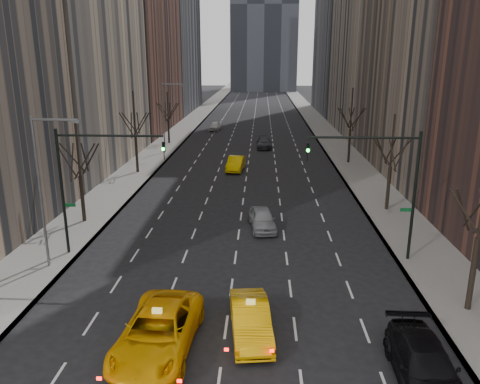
# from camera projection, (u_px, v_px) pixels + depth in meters

# --- Properties ---
(ground) EXTENTS (400.00, 400.00, 0.00)m
(ground) POSITION_uv_depth(u_px,v_px,m) (218.00, 384.00, 18.26)
(ground) COLOR black
(ground) RESTS_ON ground
(sidewalk_left) EXTENTS (4.50, 320.00, 0.15)m
(sidewalk_left) POSITION_uv_depth(u_px,v_px,m) (187.00, 126.00, 85.96)
(sidewalk_left) COLOR slate
(sidewalk_left) RESTS_ON ground
(sidewalk_right) EXTENTS (4.50, 320.00, 0.15)m
(sidewalk_right) POSITION_uv_depth(u_px,v_px,m) (320.00, 127.00, 84.87)
(sidewalk_right) COLOR slate
(sidewalk_right) RESTS_ON ground
(tree_lw_b) EXTENTS (3.36, 3.50, 7.82)m
(tree_lw_b) POSITION_uv_depth(u_px,v_px,m) (80.00, 176.00, 35.03)
(tree_lw_b) COLOR black
(tree_lw_b) RESTS_ON ground
(tree_lw_c) EXTENTS (3.36, 3.50, 8.74)m
(tree_lw_c) POSITION_uv_depth(u_px,v_px,m) (136.00, 137.00, 50.30)
(tree_lw_c) COLOR black
(tree_lw_c) RESTS_ON ground
(tree_lw_d) EXTENTS (3.36, 3.50, 7.36)m
(tree_lw_d) POSITION_uv_depth(u_px,v_px,m) (168.00, 120.00, 67.71)
(tree_lw_d) COLOR black
(tree_lw_d) RESTS_ON ground
(tree_rw_a) EXTENTS (3.36, 3.50, 8.28)m
(tree_rw_a) POSITION_uv_depth(u_px,v_px,m) (478.00, 239.00, 22.41)
(tree_rw_a) COLOR black
(tree_rw_a) RESTS_ON ground
(tree_rw_b) EXTENTS (3.36, 3.50, 7.82)m
(tree_rw_b) POSITION_uv_depth(u_px,v_px,m) (390.00, 167.00, 37.80)
(tree_rw_b) COLOR black
(tree_rw_b) RESTS_ON ground
(tree_rw_c) EXTENTS (3.36, 3.50, 8.74)m
(tree_rw_c) POSITION_uv_depth(u_px,v_px,m) (350.00, 130.00, 54.99)
(tree_rw_c) COLOR black
(tree_rw_c) RESTS_ON ground
(traffic_mast_left) EXTENTS (6.69, 0.39, 8.00)m
(traffic_mast_left) POSITION_uv_depth(u_px,v_px,m) (87.00, 172.00, 28.65)
(traffic_mast_left) COLOR black
(traffic_mast_left) RESTS_ON ground
(traffic_mast_right) EXTENTS (6.69, 0.39, 8.00)m
(traffic_mast_right) POSITION_uv_depth(u_px,v_px,m) (388.00, 175.00, 27.84)
(traffic_mast_right) COLOR black
(traffic_mast_right) RESTS_ON ground
(streetlight_near) EXTENTS (2.83, 0.22, 9.00)m
(streetlight_near) POSITION_uv_depth(u_px,v_px,m) (45.00, 178.00, 26.78)
(streetlight_near) COLOR slate
(streetlight_near) RESTS_ON ground
(streetlight_far) EXTENTS (2.83, 0.22, 9.00)m
(streetlight_far) POSITION_uv_depth(u_px,v_px,m) (166.00, 111.00, 60.36)
(streetlight_far) COLOR slate
(streetlight_far) RESTS_ON ground
(taxi_suv) EXTENTS (3.41, 6.74, 1.83)m
(taxi_suv) POSITION_uv_depth(u_px,v_px,m) (158.00, 332.00, 20.09)
(taxi_suv) COLOR #FFB005
(taxi_suv) RESTS_ON ground
(taxi_sedan) EXTENTS (2.24, 4.99, 1.59)m
(taxi_sedan) POSITION_uv_depth(u_px,v_px,m) (251.00, 320.00, 21.24)
(taxi_sedan) COLOR #FCAE05
(taxi_sedan) RESTS_ON ground
(silver_sedan_ahead) EXTENTS (2.33, 4.62, 1.51)m
(silver_sedan_ahead) POSITION_uv_depth(u_px,v_px,m) (262.00, 219.00, 34.57)
(silver_sedan_ahead) COLOR gray
(silver_sedan_ahead) RESTS_ON ground
(parked_suv_black) EXTENTS (2.41, 5.62, 1.61)m
(parked_suv_black) POSITION_uv_depth(u_px,v_px,m) (425.00, 365.00, 18.08)
(parked_suv_black) COLOR black
(parked_suv_black) RESTS_ON ground
(far_taxi) EXTENTS (2.09, 4.87, 1.56)m
(far_taxi) POSITION_uv_depth(u_px,v_px,m) (236.00, 164.00, 52.45)
(far_taxi) COLOR yellow
(far_taxi) RESTS_ON ground
(far_suv_grey) EXTENTS (2.18, 5.15, 1.48)m
(far_suv_grey) POSITION_uv_depth(u_px,v_px,m) (264.00, 143.00, 65.51)
(far_suv_grey) COLOR #313136
(far_suv_grey) RESTS_ON ground
(far_car_white) EXTENTS (2.05, 4.38, 1.45)m
(far_car_white) POSITION_uv_depth(u_px,v_px,m) (215.00, 126.00, 81.20)
(far_car_white) COLOR silver
(far_car_white) RESTS_ON ground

